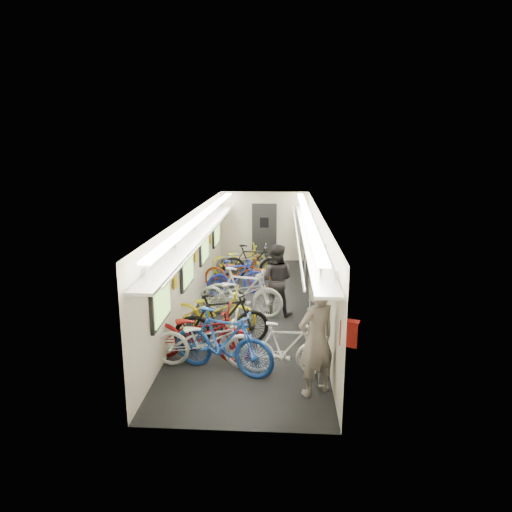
# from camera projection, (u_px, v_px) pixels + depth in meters

# --- Properties ---
(train_car_shell) EXTENTS (10.00, 10.00, 10.00)m
(train_car_shell) POSITION_uv_depth(u_px,v_px,m) (243.00, 237.00, 11.56)
(train_car_shell) COLOR black
(train_car_shell) RESTS_ON ground
(bicycle_0) EXTENTS (1.98, 0.76, 1.03)m
(bicycle_0) POSITION_uv_depth(u_px,v_px,m) (206.00, 340.00, 8.12)
(bicycle_0) COLOR silver
(bicycle_0) RESTS_ON ground
(bicycle_1) EXTENTS (2.00, 1.19, 1.16)m
(bicycle_1) POSITION_uv_depth(u_px,v_px,m) (223.00, 341.00, 7.91)
(bicycle_1) COLOR #1A409D
(bicycle_1) RESTS_ON ground
(bicycle_2) EXTENTS (2.11, 0.93, 1.07)m
(bicycle_2) POSITION_uv_depth(u_px,v_px,m) (198.00, 333.00, 8.38)
(bicycle_2) COLOR maroon
(bicycle_2) RESTS_ON ground
(bicycle_3) EXTENTS (1.97, 1.11, 1.14)m
(bicycle_3) POSITION_uv_depth(u_px,v_px,m) (222.00, 321.00, 8.89)
(bicycle_3) COLOR black
(bicycle_3) RESTS_ON ground
(bicycle_4) EXTENTS (1.89, 0.76, 0.98)m
(bicycle_4) POSITION_uv_depth(u_px,v_px,m) (213.00, 310.00, 9.70)
(bicycle_4) COLOR gold
(bicycle_4) RESTS_ON ground
(bicycle_5) EXTENTS (2.00, 0.97, 1.16)m
(bicycle_5) POSITION_uv_depth(u_px,v_px,m) (243.00, 292.00, 10.62)
(bicycle_5) COLOR #B9B9BB
(bicycle_5) RESTS_ON ground
(bicycle_6) EXTENTS (2.12, 0.98, 1.07)m
(bicycle_6) POSITION_uv_depth(u_px,v_px,m) (240.00, 294.00, 10.63)
(bicycle_6) COLOR #A0A1A5
(bicycle_6) RESTS_ON ground
(bicycle_7) EXTENTS (1.69, 1.03, 0.98)m
(bicycle_7) POSITION_uv_depth(u_px,v_px,m) (236.00, 277.00, 12.15)
(bicycle_7) COLOR #1B2CA6
(bicycle_7) RESTS_ON ground
(bicycle_8) EXTENTS (1.96, 0.85, 1.00)m
(bicycle_8) POSITION_uv_depth(u_px,v_px,m) (238.00, 273.00, 12.58)
(bicycle_8) COLOR #8A350F
(bicycle_8) RESTS_ON ground
(bicycle_9) EXTENTS (1.81, 0.52, 1.09)m
(bicycle_9) POSITION_uv_depth(u_px,v_px,m) (252.00, 263.00, 13.49)
(bicycle_9) COLOR black
(bicycle_9) RESTS_ON ground
(bicycle_10) EXTENTS (1.88, 1.05, 0.94)m
(bicycle_10) POSITION_uv_depth(u_px,v_px,m) (240.00, 259.00, 14.21)
(bicycle_10) COLOR yellow
(bicycle_10) RESTS_ON ground
(bicycle_11) EXTENTS (1.59, 0.46, 0.95)m
(bicycle_11) POSITION_uv_depth(u_px,v_px,m) (285.00, 348.00, 7.88)
(bicycle_11) COLOR silver
(bicycle_11) RESTS_ON ground
(bicycle_12) EXTENTS (1.96, 0.69, 1.03)m
(bicycle_12) POSITION_uv_depth(u_px,v_px,m) (248.00, 261.00, 13.76)
(bicycle_12) COLOR slate
(bicycle_12) RESTS_ON ground
(passenger_near) EXTENTS (0.81, 0.74, 1.85)m
(passenger_near) POSITION_uv_depth(u_px,v_px,m) (316.00, 340.00, 7.15)
(passenger_near) COLOR gray
(passenger_near) RESTS_ON ground
(passenger_mid) EXTENTS (0.95, 0.81, 1.70)m
(passenger_mid) POSITION_uv_depth(u_px,v_px,m) (276.00, 280.00, 10.65)
(passenger_mid) COLOR black
(passenger_mid) RESTS_ON ground
(backpack) EXTENTS (0.29, 0.24, 0.38)m
(backpack) POSITION_uv_depth(u_px,v_px,m) (350.00, 333.00, 6.50)
(backpack) COLOR #AA1611
(backpack) RESTS_ON passenger_near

